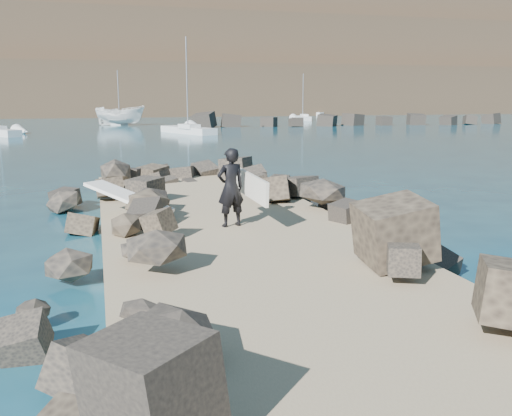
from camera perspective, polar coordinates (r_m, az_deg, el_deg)
The scene contains 13 objects.
ground at distance 12.66m, azimuth -1.22°, elevation -5.83°, with size 800.00×800.00×0.00m, color #0F384C.
jetty at distance 10.73m, azimuth 1.44°, elevation -7.30°, with size 6.00×26.00×0.60m, color #8C7759.
riprap_left at distance 10.72m, azimuth -14.46°, elevation -6.55°, with size 2.60×22.00×1.00m, color black.
riprap_right at distance 12.23m, azimuth 13.89°, elevation -4.33°, with size 2.60×22.00×1.00m, color black.
breakwater_secondary at distance 76.85m, azimuth 14.27°, elevation 8.50°, with size 52.00×4.00×1.20m, color black.
headland at distance 172.67m, azimuth -11.57°, elevation 15.01°, with size 360.00×140.00×32.00m, color #2D4919.
surfboard_resting at distance 14.94m, azimuth -12.66°, elevation 0.65°, with size 0.64×2.57×0.09m, color white.
boat_imported at distance 75.62m, azimuth -13.43°, elevation 8.99°, with size 2.43×6.47×2.50m, color white.
surfer_with_board at distance 13.64m, azimuth -2.29°, elevation 2.10°, with size 1.00×2.34×1.89m.
sailboat_b at distance 78.56m, azimuth -13.48°, elevation 8.40°, with size 2.49×5.97×7.17m.
sailboat_d at distance 89.16m, azimuth 4.70°, elevation 8.96°, with size 1.87×5.94×7.17m.
sailboat_f at distance 111.08m, azimuth 5.49°, elevation 9.37°, with size 3.70×5.43×6.82m.
sailboat_c at distance 57.88m, azimuth -6.81°, elevation 7.75°, with size 4.69×8.03×9.52m.
Camera 1 is at (-2.98, -11.74, 3.69)m, focal length 40.00 mm.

